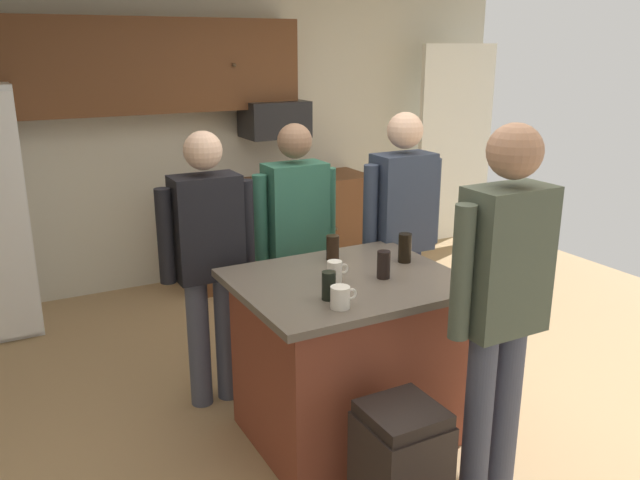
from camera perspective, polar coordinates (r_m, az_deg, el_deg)
The scene contains 18 objects.
floor at distance 3.99m, azimuth 3.77°, elevation -14.90°, with size 7.04×7.04×0.00m, color tan.
back_wall at distance 6.00m, azimuth -10.48°, elevation 8.94°, with size 6.40×0.10×2.60m, color beige.
french_door_window_panel at distance 6.95m, azimuth 11.75°, elevation 8.24°, with size 0.90×0.06×2.00m, color white.
cabinet_run_upper at distance 5.64m, azimuth -14.15°, elevation 14.62°, with size 2.40×0.38×0.75m.
cabinet_run_lower at distance 6.09m, azimuth -3.75°, elevation 1.12°, with size 1.80×0.63×0.90m.
microwave_over_range at distance 5.92m, azimuth -4.01°, elevation 10.53°, with size 0.56×0.40×0.32m, color black.
kitchen_island at distance 3.58m, azimuth 2.32°, elevation -10.22°, with size 1.15×0.96×0.92m.
person_elder_center at distance 2.97m, azimuth 15.71°, elevation -4.53°, with size 0.57×0.24×1.79m.
person_guest_by_door at distance 4.17m, azimuth 7.17°, elevation 1.25°, with size 0.57×0.22×1.70m.
person_guest_right at distance 3.78m, azimuth -9.78°, elevation -1.12°, with size 0.57×0.22×1.64m.
person_host_foreground at distance 4.13m, azimuth -2.15°, elevation 0.58°, with size 0.57×0.22×1.63m.
glass_stout_tall at distance 3.67m, azimuth 1.12°, elevation -0.66°, with size 0.07×0.07×0.14m.
mug_ceramic_white at distance 3.01m, azimuth 1.82°, elevation -5.04°, with size 0.13×0.09×0.10m.
tumbler_amber at distance 3.65m, azimuth 7.45°, elevation -0.69°, with size 0.07×0.07×0.16m.
mug_blue_stoneware at distance 3.33m, azimuth 1.33°, elevation -2.76°, with size 0.12×0.08×0.11m.
glass_dark_ale at distance 3.39m, azimuth 5.60°, elevation -2.17°, with size 0.07×0.07×0.15m.
glass_pilsner at distance 3.10m, azimuth 0.77°, elevation -4.02°, with size 0.07×0.07×0.14m.
trash_bin at distance 3.04m, azimuth 7.05°, elevation -19.36°, with size 0.34×0.34×0.61m.
Camera 1 is at (-1.83, -2.86, 2.09)m, focal length 36.49 mm.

